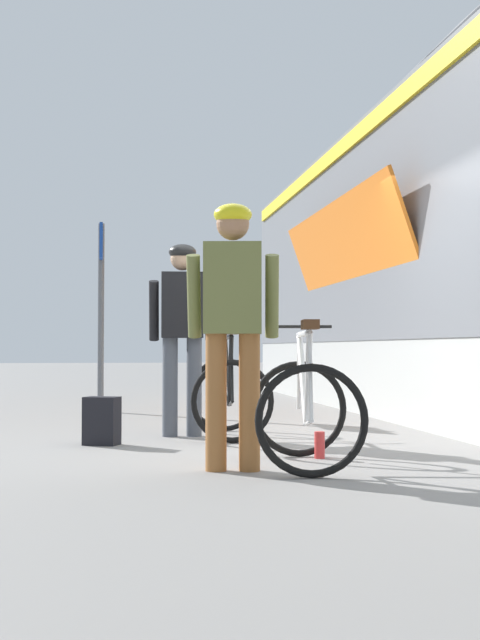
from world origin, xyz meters
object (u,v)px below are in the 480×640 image
object	(u,v)px
backpack_on_platform	(102,421)
cyclist_near_in_dark	(182,321)
cyclist_far_in_olive	(233,311)
bicycle_near_black	(228,393)
bicycle_far_white	(305,407)
water_bottle_near_the_bikes	(320,445)
platform_sign_post	(101,284)

from	to	relation	value
backpack_on_platform	cyclist_near_in_dark	bearing A→B (deg)	61.41
cyclist_far_in_olive	bicycle_near_black	world-z (taller)	cyclist_far_in_olive
cyclist_near_in_dark	backpack_on_platform	xyz separation A→B (m)	(-0.72, -0.57, -0.85)
cyclist_near_in_dark	bicycle_near_black	distance (m)	0.78
cyclist_near_in_dark	cyclist_far_in_olive	distance (m)	2.20
cyclist_near_in_dark	bicycle_far_white	world-z (taller)	cyclist_near_in_dark
water_bottle_near_the_bikes	platform_sign_post	size ratio (longest dim) A/B	0.08
cyclist_far_in_olive	bicycle_far_white	bearing A→B (deg)	12.41
cyclist_near_in_dark	water_bottle_near_the_bikes	bearing A→B (deg)	-62.71
cyclist_far_in_olive	backpack_on_platform	distance (m)	2.02
backpack_on_platform	bicycle_far_white	bearing A→B (deg)	-24.69
cyclist_near_in_dark	cyclist_far_in_olive	size ratio (longest dim) A/B	1.00
cyclist_near_in_dark	bicycle_far_white	distance (m)	2.28
cyclist_far_in_olive	bicycle_near_black	xyz separation A→B (m)	(0.26, 2.07, -0.65)
backpack_on_platform	platform_sign_post	size ratio (longest dim) A/B	0.17
bicycle_far_white	backpack_on_platform	size ratio (longest dim) A/B	2.91
backpack_on_platform	bicycle_near_black	bearing A→B (deg)	44.69
bicycle_far_white	water_bottle_near_the_bikes	size ratio (longest dim) A/B	5.96
bicycle_far_white	platform_sign_post	size ratio (longest dim) A/B	0.48
cyclist_near_in_dark	bicycle_near_black	bearing A→B (deg)	-16.33
backpack_on_platform	cyclist_far_in_olive	bearing A→B (deg)	-39.00
cyclist_near_in_dark	backpack_on_platform	bearing A→B (deg)	-141.41
bicycle_near_black	platform_sign_post	world-z (taller)	platform_sign_post
bicycle_near_black	platform_sign_post	size ratio (longest dim) A/B	0.47
bicycle_far_white	water_bottle_near_the_bikes	bearing A→B (deg)	62.94
bicycle_near_black	backpack_on_platform	bearing A→B (deg)	-158.13
cyclist_near_in_dark	water_bottle_near_the_bikes	distance (m)	2.12
cyclist_near_in_dark	cyclist_far_in_olive	bearing A→B (deg)	-86.13
bicycle_far_white	platform_sign_post	world-z (taller)	platform_sign_post
bicycle_near_black	bicycle_far_white	world-z (taller)	same
bicycle_far_white	water_bottle_near_the_bikes	distance (m)	0.54
water_bottle_near_the_bikes	platform_sign_post	bearing A→B (deg)	108.81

